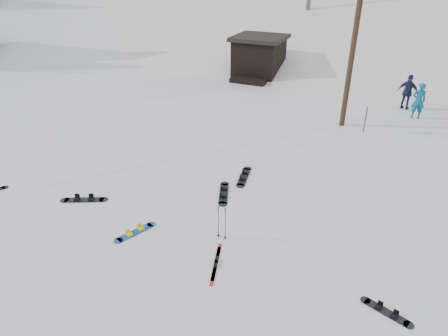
% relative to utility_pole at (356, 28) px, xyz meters
% --- Properties ---
extents(ground, '(200.00, 200.00, 0.00)m').
position_rel_utility_pole_xyz_m(ground, '(-2.00, -14.00, -4.68)').
color(ground, white).
rests_on(ground, ground).
extents(ski_slope, '(60.00, 85.24, 65.97)m').
position_rel_utility_pole_xyz_m(ski_slope, '(-2.00, 41.00, -16.68)').
color(ski_slope, white).
rests_on(ski_slope, ground).
extents(ridge_left, '(47.54, 95.03, 58.38)m').
position_rel_utility_pole_xyz_m(ridge_left, '(-38.00, 34.00, -15.68)').
color(ridge_left, white).
rests_on(ridge_left, ground).
extents(treeline_left, '(20.00, 64.00, 10.00)m').
position_rel_utility_pole_xyz_m(treeline_left, '(-36.00, 26.00, -4.68)').
color(treeline_left, black).
rests_on(treeline_left, ground).
extents(utility_pole, '(2.00, 0.26, 9.00)m').
position_rel_utility_pole_xyz_m(utility_pole, '(0.00, 0.00, 0.00)').
color(utility_pole, '#3A2819').
rests_on(utility_pole, ground).
extents(trail_sign, '(0.50, 0.09, 1.85)m').
position_rel_utility_pole_xyz_m(trail_sign, '(1.10, -0.42, -3.41)').
color(trail_sign, '#595B60').
rests_on(trail_sign, ground).
extents(lift_hut, '(3.40, 4.10, 2.75)m').
position_rel_utility_pole_xyz_m(lift_hut, '(-7.00, 6.94, -3.32)').
color(lift_hut, black).
rests_on(lift_hut, ground).
extents(hero_snowboard, '(0.72, 1.37, 0.10)m').
position_rel_utility_pole_xyz_m(hero_snowboard, '(-4.25, -11.60, -4.65)').
color(hero_snowboard, '#1A48AD').
rests_on(hero_snowboard, ground).
extents(hero_skis, '(0.60, 1.68, 0.09)m').
position_rel_utility_pole_xyz_m(hero_skis, '(-1.39, -11.84, -4.66)').
color(hero_skis, red).
rests_on(hero_skis, ground).
extents(ski_poles, '(0.30, 0.08, 1.10)m').
position_rel_utility_pole_xyz_m(ski_poles, '(-1.72, -10.73, -4.12)').
color(ski_poles, black).
rests_on(ski_poles, ground).
extents(board_scatter_a, '(1.51, 0.90, 0.12)m').
position_rel_utility_pole_xyz_m(board_scatter_a, '(-6.96, -10.81, -4.65)').
color(board_scatter_a, black).
rests_on(board_scatter_a, ground).
extents(board_scatter_b, '(0.82, 1.59, 0.12)m').
position_rel_utility_pole_xyz_m(board_scatter_b, '(-2.70, -8.42, -4.65)').
color(board_scatter_b, black).
rests_on(board_scatter_b, ground).
extents(board_scatter_d, '(1.25, 0.61, 0.09)m').
position_rel_utility_pole_xyz_m(board_scatter_d, '(3.05, -11.71, -4.66)').
color(board_scatter_d, black).
rests_on(board_scatter_d, ground).
extents(board_scatter_f, '(0.57, 1.69, 0.12)m').
position_rel_utility_pole_xyz_m(board_scatter_f, '(-2.49, -6.99, -4.65)').
color(board_scatter_f, black).
rests_on(board_scatter_f, ground).
extents(skier_teal, '(0.78, 0.62, 1.88)m').
position_rel_utility_pole_xyz_m(skier_teal, '(3.31, 2.60, -3.74)').
color(skier_teal, '#0C5B7D').
rests_on(skier_teal, ground).
extents(skier_navy, '(1.21, 0.77, 1.92)m').
position_rel_utility_pole_xyz_m(skier_navy, '(2.75, 3.88, -3.72)').
color(skier_navy, '#1B1F43').
rests_on(skier_navy, ground).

